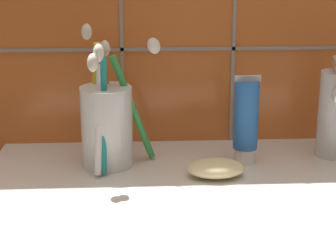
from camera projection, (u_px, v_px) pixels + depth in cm
name	position (u px, v px, depth cm)	size (l,w,h in cm)	color
sink_counter	(238.00, 191.00, 69.48)	(64.25, 34.19, 2.00)	silver
tile_wall_backsplash	(223.00, 12.00, 80.15)	(74.25, 1.72, 42.11)	#C6662D
toothbrush_cup	(107.00, 122.00, 73.75)	(11.16, 11.05, 18.53)	silver
toothpaste_tube	(246.00, 120.00, 74.68)	(3.44, 3.28, 12.00)	white
sink_faucet	(336.00, 111.00, 76.38)	(5.13, 11.57, 13.59)	silver
soap_bar	(216.00, 168.00, 71.05)	(7.34, 4.72, 2.33)	beige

